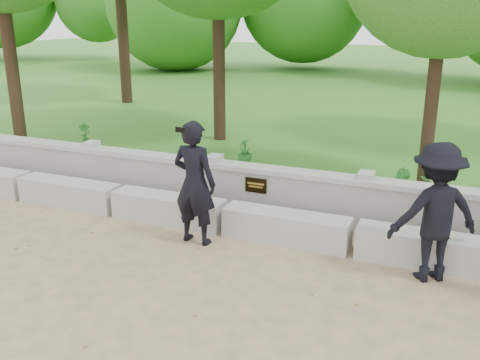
{
  "coord_description": "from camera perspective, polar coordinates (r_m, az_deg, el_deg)",
  "views": [
    {
      "loc": [
        3.21,
        -5.11,
        3.29
      ],
      "look_at": [
        0.42,
        1.53,
        1.0
      ],
      "focal_mm": 40.0,
      "sensor_mm": 36.0,
      "label": 1
    }
  ],
  "objects": [
    {
      "name": "shrub_b",
      "position": [
        8.87,
        16.61,
        -0.91
      ],
      "size": [
        0.39,
        0.44,
        0.66
      ],
      "primitive_type": "imported",
      "rotation": [
        0.0,
        0.0,
        1.9
      ],
      "color": "#277026",
      "rests_on": "lawn"
    },
    {
      "name": "lawn",
      "position": [
        19.64,
        13.23,
        7.91
      ],
      "size": [
        40.0,
        22.0,
        0.25
      ],
      "primitive_type": "cube",
      "color": "#2E6E1D",
      "rests_on": "ground"
    },
    {
      "name": "visitor_mid",
      "position": [
        7.07,
        20.09,
        -3.29
      ],
      "size": [
        1.33,
        1.16,
        1.79
      ],
      "color": "black",
      "rests_on": "ground"
    },
    {
      "name": "man_main",
      "position": [
        7.72,
        -4.87,
        -0.32
      ],
      "size": [
        0.7,
        0.62,
        1.83
      ],
      "color": "black",
      "rests_on": "ground"
    },
    {
      "name": "parapet_wall",
      "position": [
        8.82,
        0.21,
        -1.04
      ],
      "size": [
        12.5,
        0.35,
        0.9
      ],
      "color": "#A09E97",
      "rests_on": "ground"
    },
    {
      "name": "ground",
      "position": [
        6.88,
        -8.32,
        -11.15
      ],
      "size": [
        80.0,
        80.0,
        0.0
      ],
      "primitive_type": "plane",
      "color": "tan",
      "rests_on": "ground"
    },
    {
      "name": "concrete_bench",
      "position": [
        8.3,
        -1.66,
        -4.03
      ],
      "size": [
        11.9,
        0.45,
        0.45
      ],
      "color": "#AAA8A1",
      "rests_on": "ground"
    },
    {
      "name": "shrub_c",
      "position": [
        8.85,
        20.32,
        -1.57
      ],
      "size": [
        0.7,
        0.7,
        0.59
      ],
      "primitive_type": "imported",
      "rotation": [
        0.0,
        0.0,
        3.97
      ],
      "color": "#277026",
      "rests_on": "lawn"
    },
    {
      "name": "shrub_d",
      "position": [
        11.0,
        0.52,
        3.09
      ],
      "size": [
        0.37,
        0.39,
        0.55
      ],
      "primitive_type": "imported",
      "rotation": [
        0.0,
        0.0,
        5.09
      ],
      "color": "#277026",
      "rests_on": "lawn"
    },
    {
      "name": "shrub_a",
      "position": [
        13.2,
        -16.23,
        4.78
      ],
      "size": [
        0.33,
        0.32,
        0.52
      ],
      "primitive_type": "imported",
      "rotation": [
        0.0,
        0.0,
        0.71
      ],
      "color": "#277026",
      "rests_on": "lawn"
    }
  ]
}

